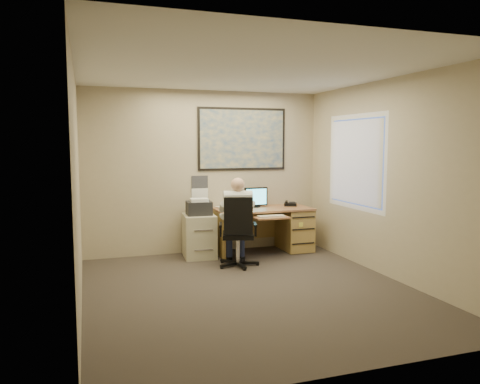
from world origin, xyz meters
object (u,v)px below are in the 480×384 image
object	(u,v)px
filing_cabinet	(199,232)
person	(237,222)
desk	(281,225)
office_chair	(240,246)

from	to	relation	value
filing_cabinet	person	distance (m)	0.85
desk	filing_cabinet	xyz separation A→B (m)	(-1.43, -0.00, -0.03)
desk	office_chair	world-z (taller)	desk
person	office_chair	bearing A→B (deg)	-68.57
office_chair	person	bearing A→B (deg)	117.18
filing_cabinet	person	bearing A→B (deg)	-54.06
desk	office_chair	size ratio (longest dim) A/B	1.51
filing_cabinet	person	xyz separation A→B (m)	(0.42, -0.69, 0.25)
filing_cabinet	office_chair	bearing A→B (deg)	-55.91
desk	person	world-z (taller)	person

